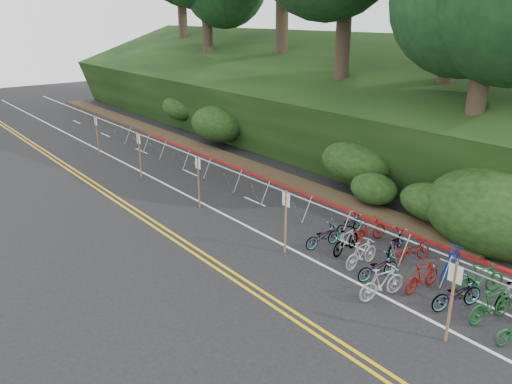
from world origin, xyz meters
TOP-DOWN VIEW (x-y plane):
  - ground at (0.00, 0.00)m, footprint 120.00×120.00m
  - road_markings at (0.63, 10.10)m, footprint 7.47×80.00m
  - red_curb at (5.70, 12.00)m, footprint 0.25×28.00m
  - embankment at (12.96, 19.04)m, footprint 14.30×48.14m
  - bike_rack_front at (2.83, -1.41)m, footprint 1.10×2.69m
  - bike_racks_rest at (3.00, 13.00)m, footprint 1.14×23.00m
  - signpost_near at (0.48, -1.84)m, footprint 0.08×0.40m
  - signposts_rest at (0.60, 14.00)m, footprint 0.08×18.40m
  - bike_front at (0.87, 0.70)m, footprint 0.84×1.87m
  - bike_valet at (2.93, 0.68)m, footprint 3.14×9.43m

SIDE VIEW (x-z plane):
  - ground at x=0.00m, z-range 0.00..0.00m
  - road_markings at x=0.63m, z-range 0.00..0.01m
  - red_curb at x=5.70m, z-range 0.00..0.10m
  - bike_valet at x=2.93m, z-range -0.06..1.02m
  - bike_front at x=0.87m, z-range 0.00..1.09m
  - bike_rack_front at x=2.83m, z-range 0.24..1.32m
  - bike_racks_rest at x=3.00m, z-range 0.27..1.44m
  - signpost_near at x=0.48m, z-range 0.18..2.62m
  - signposts_rest at x=0.60m, z-range 0.18..2.68m
  - embankment at x=12.96m, z-range -1.99..7.12m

